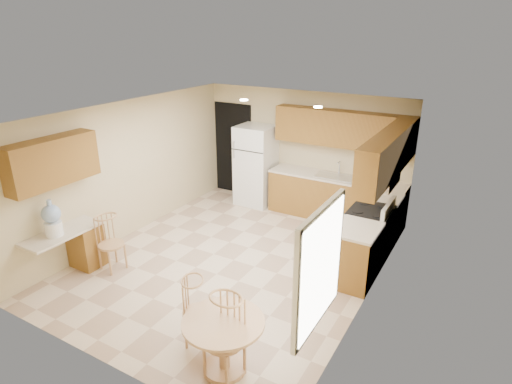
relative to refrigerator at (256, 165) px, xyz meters
The scene contains 30 objects.
floor 2.72m from the refrigerator, 68.40° to the right, with size 5.50×5.50×0.00m, color beige.
ceiling 3.05m from the refrigerator, 68.40° to the right, with size 4.50×5.50×0.02m, color white.
wall_back 1.08m from the refrigerator, 20.23° to the left, with size 4.50×0.02×2.50m, color #CAB488.
wall_front 5.25m from the refrigerator, 79.55° to the right, with size 4.50×0.02×2.50m, color #CAB488.
wall_left 2.76m from the refrigerator, 118.44° to the right, with size 0.02×5.50×2.50m, color #CAB488.
wall_right 4.02m from the refrigerator, 36.87° to the right, with size 0.02×5.50×2.50m, color #CAB488.
doorway 0.89m from the refrigerator, 157.27° to the left, with size 0.90×0.02×2.10m, color black.
base_cab_back 1.88m from the refrigerator, ahead, with size 2.75×0.60×0.87m, color olive.
counter_back 1.83m from the refrigerator, ahead, with size 2.75×0.63×0.04m, color beige.
base_cab_right_a 2.98m from the refrigerator, 10.64° to the right, with size 0.60×0.59×0.87m, color olive.
counter_right_a 2.95m from the refrigerator, 10.64° to the right, with size 0.63×0.59×0.04m, color beige.
base_cab_right_b 3.55m from the refrigerator, 34.59° to the right, with size 0.60×0.80×0.87m, color olive.
counter_right_b 3.52m from the refrigerator, 34.59° to the right, with size 0.63×0.80×0.04m, color beige.
upper_cab_back 2.08m from the refrigerator, ahead, with size 2.75×0.33×0.70m, color olive.
upper_cab_right 3.40m from the refrigerator, 21.41° to the right, with size 0.33×2.42×0.70m, color olive.
upper_cab_left 4.27m from the refrigerator, 105.84° to the right, with size 0.33×1.40×0.70m, color olive.
sink 1.80m from the refrigerator, ahead, with size 0.78×0.44×0.01m, color silver.
range_hood 3.24m from the refrigerator, 22.46° to the right, with size 0.50×0.76×0.14m, color silver.
desk_pedestal 3.90m from the refrigerator, 105.76° to the right, with size 0.48×0.42×0.72m, color olive.
desk_top 4.23m from the refrigerator, 104.36° to the right, with size 0.50×1.20×0.04m, color beige.
window 5.34m from the refrigerator, 53.21° to the right, with size 0.06×1.12×1.30m.
can_light_a 2.06m from the refrigerator, 69.44° to the right, with size 0.14×0.14×0.02m, color white.
can_light_b 2.73m from the refrigerator, 32.96° to the right, with size 0.14×0.14×0.02m, color white.
refrigerator is the anchor object (origin of this frame).
stove 3.15m from the refrigerator, 22.99° to the right, with size 0.65×0.76×1.09m.
dining_table 5.06m from the refrigerator, 64.07° to the right, with size 0.92×0.92×0.68m.
chair_table_a 4.68m from the refrigerator, 69.26° to the right, with size 0.39×0.50×0.88m.
chair_table_b 5.22m from the refrigerator, 64.36° to the right, with size 0.45×0.45×1.01m.
chair_desk 3.75m from the refrigerator, 99.24° to the right, with size 0.40×0.52×0.92m.
water_crock 4.36m from the refrigerator, 103.95° to the right, with size 0.28×0.28×0.57m.
Camera 1 is at (3.49, -5.29, 3.70)m, focal length 30.00 mm.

